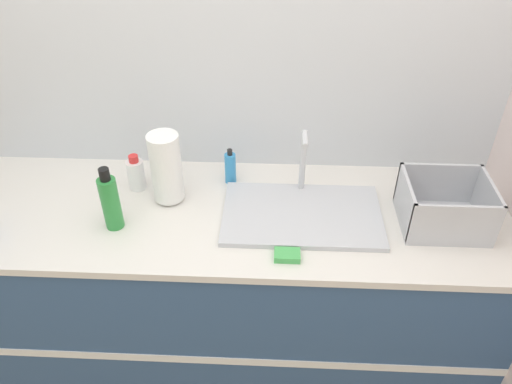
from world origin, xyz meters
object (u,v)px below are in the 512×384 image
object	(u,v)px
soap_dispenser	(230,168)
bottle_white_spray	(136,174)
dish_rack	(444,208)
bottle_green	(110,202)
sink	(302,212)
paper_towel_roll	(166,168)

from	to	relation	value
soap_dispenser	bottle_white_spray	bearing A→B (deg)	-171.10
dish_rack	soap_dispenser	distance (m)	0.84
dish_rack	bottle_green	size ratio (longest dim) A/B	1.21
bottle_white_spray	sink	bearing A→B (deg)	-12.85
paper_towel_roll	dish_rack	world-z (taller)	paper_towel_roll
bottle_green	soap_dispenser	size ratio (longest dim) A/B	1.63
bottle_green	paper_towel_roll	bearing A→B (deg)	45.35
dish_rack	soap_dispenser	world-z (taller)	dish_rack
paper_towel_roll	dish_rack	xyz separation A→B (m)	(1.04, -0.10, -0.08)
dish_rack	paper_towel_roll	bearing A→B (deg)	174.44
bottle_white_spray	soap_dispenser	distance (m)	0.38
paper_towel_roll	bottle_green	size ratio (longest dim) A/B	1.13
bottle_green	bottle_white_spray	size ratio (longest dim) A/B	1.66
sink	bottle_green	bearing A→B (deg)	-172.56
sink	dish_rack	size ratio (longest dim) A/B	1.95
bottle_white_spray	soap_dispenser	size ratio (longest dim) A/B	0.98
bottle_green	soap_dispenser	bearing A→B (deg)	36.83
paper_towel_roll	bottle_green	distance (m)	0.25
dish_rack	bottle_green	world-z (taller)	bottle_green
bottle_green	bottle_white_spray	bearing A→B (deg)	83.53
dish_rack	soap_dispenser	xyz separation A→B (m)	(-0.81, 0.23, -0.00)
sink	dish_rack	xyz separation A→B (m)	(0.52, -0.02, 0.05)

